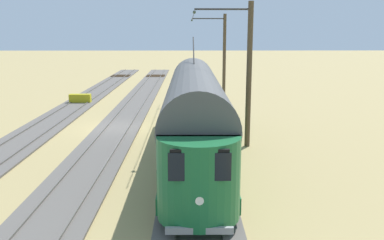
{
  "coord_description": "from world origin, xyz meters",
  "views": [
    {
      "loc": [
        -4.49,
        25.19,
        6.01
      ],
      "look_at": [
        -4.65,
        7.41,
        2.16
      ],
      "focal_mm": 38.2,
      "sensor_mm": 36.0,
      "label": 1
    }
  ],
  "objects": [
    {
      "name": "track_third_siding",
      "position": [
        4.79,
        -0.31,
        0.05
      ],
      "size": [
        2.8,
        80.0,
        0.18
      ],
      "color": "#56514C",
      "rests_on": "ground"
    },
    {
      "name": "catenary_pole_mid_near",
      "position": [
        -7.55,
        4.06,
        3.94
      ],
      "size": [
        3.06,
        0.28,
        7.52
      ],
      "color": "#4C3D28",
      "rests_on": "ground"
    },
    {
      "name": "vintage_streetcar",
      "position": [
        -4.79,
        5.53,
        2.27
      ],
      "size": [
        2.65,
        18.36,
        5.53
      ],
      "color": "#196033",
      "rests_on": "ground"
    },
    {
      "name": "track_adjacent_siding",
      "position": [
        0.0,
        -0.31,
        0.05
      ],
      "size": [
        2.8,
        80.0,
        0.18
      ],
      "color": "#56514C",
      "rests_on": "ground"
    },
    {
      "name": "ground_plane",
      "position": [
        0.0,
        0.0,
        0.0
      ],
      "size": [
        220.0,
        220.0,
        0.0
      ],
      "primitive_type": "plane",
      "color": "#9E8956"
    },
    {
      "name": "track_streetcar_siding",
      "position": [
        -4.79,
        -0.31,
        0.05
      ],
      "size": [
        2.8,
        80.0,
        0.18
      ],
      "color": "#56514C",
      "rests_on": "ground"
    },
    {
      "name": "track_end_bumper",
      "position": [
        4.79,
        -9.42,
        0.4
      ],
      "size": [
        1.8,
        0.6,
        0.8
      ],
      "primitive_type": "cube",
      "color": "#B2A519",
      "rests_on": "ground"
    },
    {
      "name": "overhead_wire_run",
      "position": [
        -4.92,
        -4.05,
        6.99
      ],
      "size": [
        2.86,
        18.91,
        0.18
      ],
      "color": "black",
      "rests_on": "ground"
    },
    {
      "name": "catenary_pole_foreground",
      "position": [
        -7.55,
        -10.85,
        3.94
      ],
      "size": [
        3.06,
        0.28,
        7.52
      ],
      "color": "#4C3D28",
      "rests_on": "ground"
    },
    {
      "name": "switch_stand",
      "position": [
        -6.24,
        -7.93,
        0.7
      ],
      "size": [
        0.5,
        0.3,
        1.24
      ],
      "color": "black",
      "rests_on": "ground"
    }
  ]
}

